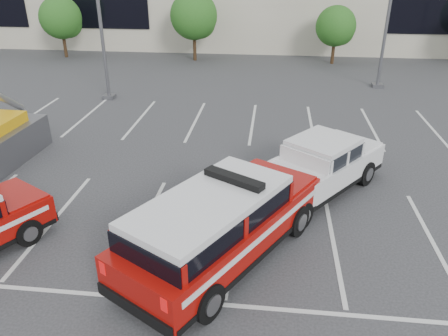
# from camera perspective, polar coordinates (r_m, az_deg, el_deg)

# --- Properties ---
(ground) EXTENTS (120.00, 120.00, 0.00)m
(ground) POSITION_cam_1_polar(r_m,az_deg,el_deg) (12.46, 1.50, -8.45)
(ground) COLOR #2E2E30
(ground) RESTS_ON ground
(stall_markings) EXTENTS (23.00, 15.00, 0.01)m
(stall_markings) POSITION_cam_1_polar(r_m,az_deg,el_deg) (16.36, 2.91, 0.50)
(stall_markings) COLOR silver
(stall_markings) RESTS_ON ground
(tree_left) EXTENTS (3.07, 3.07, 4.42)m
(tree_left) POSITION_cam_1_polar(r_m,az_deg,el_deg) (36.17, -20.38, 17.76)
(tree_left) COLOR #3F2B19
(tree_left) RESTS_ON ground
(tree_mid_left) EXTENTS (3.37, 3.37, 4.85)m
(tree_mid_left) POSITION_cam_1_polar(r_m,az_deg,el_deg) (33.03, -3.79, 19.05)
(tree_mid_left) COLOR #3F2B19
(tree_mid_left) RESTS_ON ground
(tree_mid_right) EXTENTS (2.77, 2.77, 3.99)m
(tree_mid_right) POSITION_cam_1_polar(r_m,az_deg,el_deg) (32.88, 14.53, 17.34)
(tree_mid_right) COLOR #3F2B19
(tree_mid_right) RESTS_ON ground
(fire_chief_suv) EXTENTS (5.06, 6.45, 2.17)m
(fire_chief_suv) POSITION_cam_1_polar(r_m,az_deg,el_deg) (11.04, -0.34, -7.92)
(fire_chief_suv) COLOR #950B07
(fire_chief_suv) RESTS_ON ground
(white_pickup) EXTENTS (5.15, 5.82, 1.78)m
(white_pickup) POSITION_cam_1_polar(r_m,az_deg,el_deg) (14.33, 11.53, -0.78)
(white_pickup) COLOR silver
(white_pickup) RESTS_ON ground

